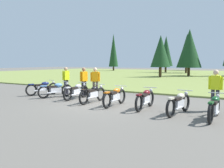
% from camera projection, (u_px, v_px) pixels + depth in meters
% --- Properties ---
extents(ground_plane, '(140.00, 140.00, 0.00)m').
position_uv_depth(ground_plane, '(106.00, 104.00, 11.20)').
color(ground_plane, '#605B54').
extents(grass_moorland, '(80.00, 44.00, 0.10)m').
position_uv_depth(grass_moorland, '(204.00, 76.00, 33.67)').
color(grass_moorland, olive).
rests_on(grass_moorland, ground).
extents(forest_treeline, '(40.13, 29.12, 8.56)m').
position_uv_depth(forest_treeline, '(220.00, 46.00, 35.35)').
color(forest_treeline, '#47331E').
rests_on(forest_treeline, ground).
extents(motorcycle_navy, '(0.86, 2.03, 0.88)m').
position_uv_depth(motorcycle_navy, '(43.00, 88.00, 14.25)').
color(motorcycle_navy, black).
rests_on(motorcycle_navy, ground).
extents(motorcycle_sky_blue, '(0.91, 2.01, 0.88)m').
position_uv_depth(motorcycle_sky_blue, '(56.00, 90.00, 13.28)').
color(motorcycle_sky_blue, black).
rests_on(motorcycle_sky_blue, ground).
extents(motorcycle_silver, '(0.62, 2.10, 0.88)m').
position_uv_depth(motorcycle_silver, '(76.00, 91.00, 12.60)').
color(motorcycle_silver, black).
rests_on(motorcycle_silver, ground).
extents(motorcycle_black, '(0.62, 2.10, 0.88)m').
position_uv_depth(motorcycle_black, '(93.00, 94.00, 11.51)').
color(motorcycle_black, black).
rests_on(motorcycle_black, ground).
extents(motorcycle_orange, '(0.62, 2.10, 0.88)m').
position_uv_depth(motorcycle_orange, '(115.00, 96.00, 10.66)').
color(motorcycle_orange, black).
rests_on(motorcycle_orange, ground).
extents(motorcycle_maroon, '(0.62, 2.10, 0.88)m').
position_uv_depth(motorcycle_maroon, '(145.00, 99.00, 9.95)').
color(motorcycle_maroon, black).
rests_on(motorcycle_maroon, ground).
extents(motorcycle_cream, '(0.62, 2.09, 0.88)m').
position_uv_depth(motorcycle_cream, '(179.00, 103.00, 8.92)').
color(motorcycle_cream, black).
rests_on(motorcycle_cream, ground).
extents(motorcycle_british_green, '(0.62, 2.10, 0.88)m').
position_uv_depth(motorcycle_british_green, '(214.00, 107.00, 8.10)').
color(motorcycle_british_green, black).
rests_on(motorcycle_british_green, ground).
extents(rider_with_back_turned, '(0.30, 0.54, 1.67)m').
position_uv_depth(rider_with_back_turned, '(84.00, 80.00, 13.64)').
color(rider_with_back_turned, black).
rests_on(rider_with_back_turned, ground).
extents(rider_in_hivis_vest, '(0.55, 0.23, 1.67)m').
position_uv_depth(rider_in_hivis_vest, '(215.00, 88.00, 9.44)').
color(rider_in_hivis_vest, '#2D2D38').
rests_on(rider_in_hivis_vest, ground).
extents(rider_near_row_end, '(0.49, 0.37, 1.67)m').
position_uv_depth(rider_near_row_end, '(95.00, 80.00, 13.47)').
color(rider_near_row_end, '#4C4233').
rests_on(rider_near_row_end, ground).
extents(rider_checking_bike, '(0.26, 0.55, 1.67)m').
position_uv_depth(rider_checking_bike, '(66.00, 79.00, 14.59)').
color(rider_checking_bike, '#2D2D38').
rests_on(rider_checking_bike, ground).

